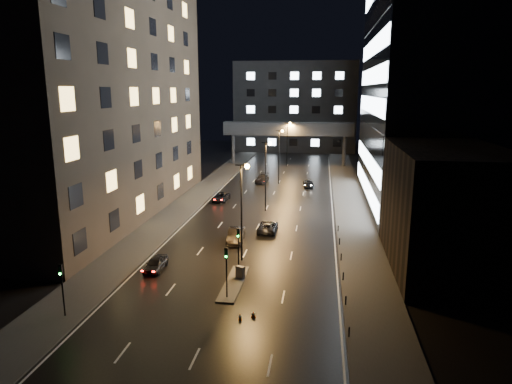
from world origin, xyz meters
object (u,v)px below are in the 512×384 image
(car_away_d, at_px, (262,179))
(utility_cabinet, at_px, (240,272))
(car_away_a, at_px, (156,264))
(car_toward_b, at_px, (308,183))
(car_toward_a, at_px, (268,226))
(car_away_b, at_px, (236,235))
(car_away_c, at_px, (221,197))

(car_away_d, height_order, utility_cabinet, car_away_d)
(car_away_a, relative_size, utility_cabinet, 3.56)
(car_toward_b, bearing_deg, utility_cabinet, 78.49)
(car_away_d, distance_m, car_toward_a, 30.92)
(car_away_b, distance_m, car_toward_b, 33.12)
(car_away_b, height_order, car_toward_b, car_away_b)
(car_away_c, relative_size, car_toward_a, 0.99)
(car_toward_b, height_order, utility_cabinet, car_toward_b)
(car_toward_a, height_order, car_toward_b, car_toward_a)
(car_away_d, bearing_deg, car_away_b, -85.70)
(car_away_c, distance_m, car_toward_b, 18.66)
(car_toward_b, bearing_deg, car_toward_a, 76.65)
(car_toward_b, bearing_deg, car_away_b, 72.31)
(car_away_c, distance_m, utility_cabinet, 30.88)
(car_away_d, bearing_deg, car_toward_b, -15.40)
(car_away_a, bearing_deg, car_toward_a, 55.12)
(car_away_a, relative_size, car_toward_b, 0.89)
(car_away_b, bearing_deg, car_toward_b, 73.53)
(car_away_a, xyz_separation_m, car_toward_a, (9.41, 13.91, -0.00))
(car_away_b, xyz_separation_m, car_away_c, (-6.08, 19.34, -0.14))
(car_toward_a, relative_size, utility_cabinet, 4.36)
(car_away_a, xyz_separation_m, utility_cabinet, (8.59, -0.94, 0.03))
(car_toward_b, bearing_deg, car_away_c, 39.10)
(car_away_d, relative_size, utility_cabinet, 4.73)
(car_away_d, height_order, car_toward_a, car_away_d)
(car_away_d, height_order, car_toward_b, car_away_d)
(car_away_d, distance_m, car_toward_b, 9.28)
(car_toward_b, bearing_deg, car_away_a, 67.13)
(car_toward_a, bearing_deg, car_away_c, -57.02)
(car_away_b, relative_size, car_away_d, 0.93)
(car_away_b, xyz_separation_m, car_toward_b, (7.35, 32.30, -0.16))
(car_away_a, distance_m, utility_cabinet, 8.64)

